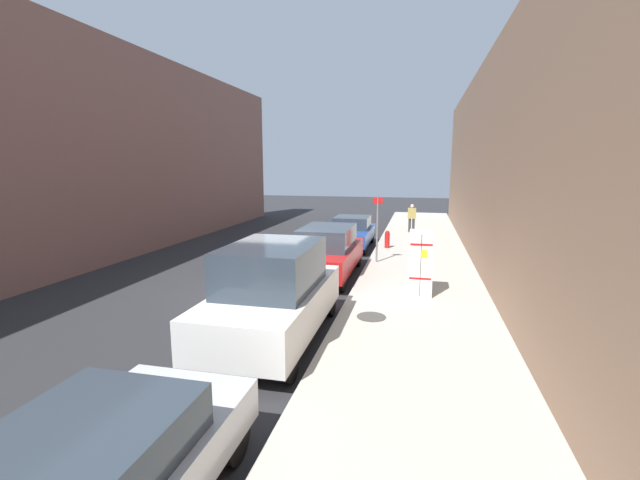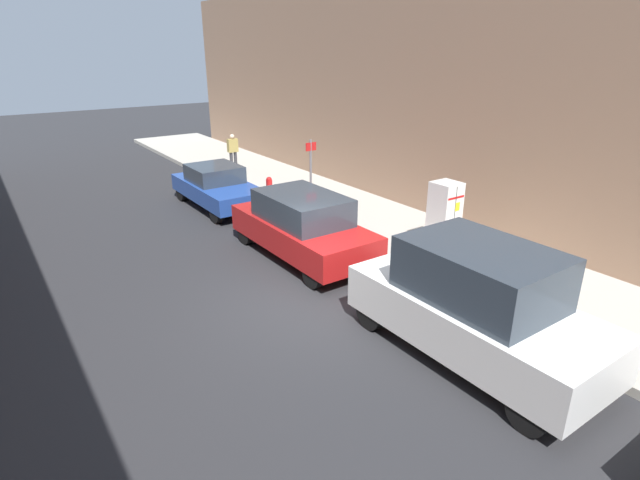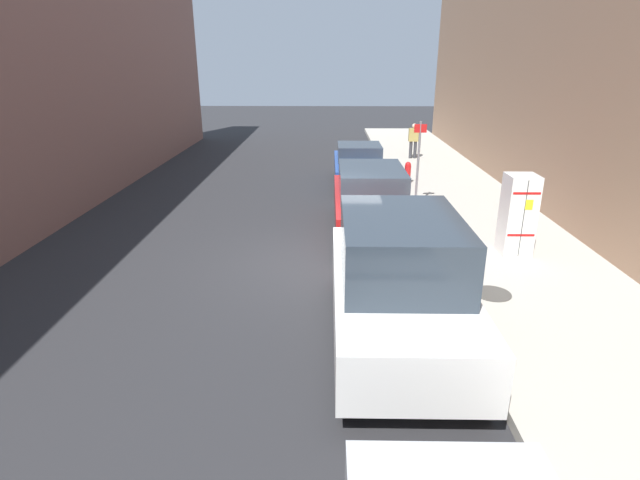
{
  "view_description": "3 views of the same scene",
  "coord_description": "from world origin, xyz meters",
  "views": [
    {
      "loc": [
        -4.36,
        11.78,
        3.79
      ],
      "look_at": [
        -1.36,
        -1.05,
        1.48
      ],
      "focal_mm": 24.0,
      "sensor_mm": 36.0,
      "label": 1
    },
    {
      "loc": [
        5.36,
        8.07,
        5.28
      ],
      "look_at": [
        -1.41,
        -1.58,
        0.66
      ],
      "focal_mm": 28.0,
      "sensor_mm": 36.0,
      "label": 2
    },
    {
      "loc": [
        -0.2,
        10.52,
        4.38
      ],
      "look_at": [
        -0.03,
        0.46,
        0.71
      ],
      "focal_mm": 28.0,
      "sensor_mm": 36.0,
      "label": 3
    }
  ],
  "objects": [
    {
      "name": "ground_plane",
      "position": [
        0.0,
        0.0,
        0.0
      ],
      "size": [
        80.0,
        80.0,
        0.0
      ],
      "primitive_type": "plane",
      "color": "#28282B"
    },
    {
      "name": "sidewalk_slab",
      "position": [
        -4.44,
        0.0,
        0.09
      ],
      "size": [
        3.88,
        44.0,
        0.18
      ],
      "primitive_type": "cube",
      "color": "#B2ADA0",
      "rests_on": "ground"
    },
    {
      "name": "discarded_refrigerator",
      "position": [
        -4.45,
        -0.23,
        1.09
      ],
      "size": [
        0.66,
        0.68,
        1.82
      ],
      "color": "white",
      "rests_on": "sidewalk_slab"
    },
    {
      "name": "manhole_cover",
      "position": [
        -3.33,
        1.93,
        0.19
      ],
      "size": [
        0.7,
        0.7,
        0.02
      ],
      "primitive_type": "cylinder",
      "color": "#47443F",
      "rests_on": "sidewalk_slab"
    },
    {
      "name": "street_sign_post",
      "position": [
        -2.84,
        -4.1,
        1.59
      ],
      "size": [
        0.36,
        0.07,
        2.51
      ],
      "color": "slate",
      "rests_on": "sidewalk_slab"
    },
    {
      "name": "fire_hydrant",
      "position": [
        -3.02,
        -7.0,
        0.57
      ],
      "size": [
        0.22,
        0.22,
        0.78
      ],
      "color": "red",
      "rests_on": "sidewalk_slab"
    },
    {
      "name": "pedestrian_walking_far",
      "position": [
        -3.96,
        -11.83,
        1.04
      ],
      "size": [
        0.44,
        0.22,
        1.53
      ],
      "rotation": [
        0.0,
        0.0,
        4.25
      ],
      "color": "#333338",
      "rests_on": "sidewalk_slab"
    },
    {
      "name": "parked_hatchback_blue",
      "position": [
        -1.32,
        -7.64,
        0.73
      ],
      "size": [
        1.79,
        4.17,
        1.43
      ],
      "color": "#23479E",
      "rests_on": "ground"
    },
    {
      "name": "parked_suv_red",
      "position": [
        -1.32,
        -2.26,
        0.88
      ],
      "size": [
        1.89,
        4.53,
        1.72
      ],
      "color": "red",
      "rests_on": "ground"
    },
    {
      "name": "parked_van_white",
      "position": [
        -1.32,
        3.32,
        1.05
      ],
      "size": [
        2.04,
        4.66,
        2.13
      ],
      "color": "silver",
      "rests_on": "ground"
    }
  ]
}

